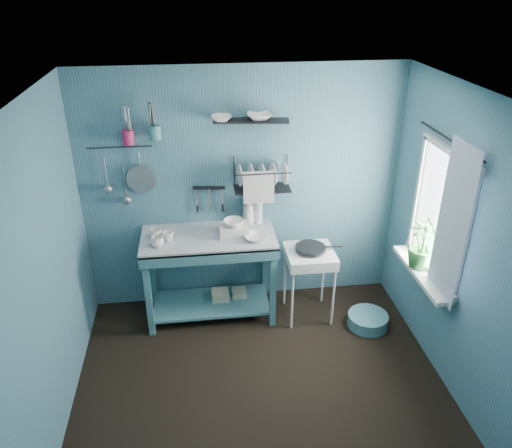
{
  "coord_description": "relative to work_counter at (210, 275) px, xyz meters",
  "views": [
    {
      "loc": [
        -0.46,
        -3.13,
        3.24
      ],
      "look_at": [
        0.05,
        0.85,
        1.2
      ],
      "focal_mm": 35.0,
      "sensor_mm": 36.0,
      "label": 1
    }
  ],
  "objects": [
    {
      "name": "ceiling",
      "position": [
        0.38,
        -1.2,
        2.04
      ],
      "size": [
        3.2,
        3.2,
        0.0
      ],
      "primitive_type": "plane",
      "rotation": [
        3.14,
        0.0,
        0.0
      ],
      "color": "silver",
      "rests_on": "ground"
    },
    {
      "name": "wall_front",
      "position": [
        0.38,
        -2.7,
        0.79
      ],
      "size": [
        3.2,
        0.0,
        3.2
      ],
      "primitive_type": "plane",
      "rotation": [
        -1.57,
        0.0,
        0.0
      ],
      "color": "#376071",
      "rests_on": "ground"
    },
    {
      "name": "counter_bowl",
      "position": [
        0.45,
        -0.15,
        0.49
      ],
      "size": [
        0.22,
        0.22,
        0.05
      ],
      "primitive_type": "imported",
      "color": "silver",
      "rests_on": "work_counter"
    },
    {
      "name": "water_bottle",
      "position": [
        0.52,
        0.22,
        0.6
      ],
      "size": [
        0.09,
        0.09,
        0.28
      ],
      "primitive_type": "cylinder",
      "color": "silver",
      "rests_on": "work_counter"
    },
    {
      "name": "window_glass",
      "position": [
        1.96,
        -0.75,
        0.94
      ],
      "size": [
        0.0,
        1.1,
        1.1
      ],
      "primitive_type": "plane",
      "rotation": [
        1.57,
        0.0,
        1.57
      ],
      "color": "white",
      "rests_on": "wall_right"
    },
    {
      "name": "utensil_cup_teal",
      "position": [
        -0.44,
        0.22,
        1.45
      ],
      "size": [
        0.11,
        0.11,
        0.13
      ],
      "primitive_type": "cylinder",
      "color": "teal",
      "rests_on": "wall_back"
    },
    {
      "name": "dish_rack",
      "position": [
        0.55,
        0.17,
        1.01
      ],
      "size": [
        0.56,
        0.27,
        0.32
      ],
      "primitive_type": "cube",
      "rotation": [
        0.0,
        0.0,
        -0.05
      ],
      "color": "black",
      "rests_on": "wall_back"
    },
    {
      "name": "wall_left",
      "position": [
        -1.22,
        -1.2,
        0.79
      ],
      "size": [
        0.0,
        3.0,
        3.0
      ],
      "primitive_type": "plane",
      "rotation": [
        1.57,
        0.0,
        1.57
      ],
      "color": "#376071",
      "rests_on": "ground"
    },
    {
      "name": "wash_tub",
      "position": [
        0.25,
        -0.02,
        0.51
      ],
      "size": [
        0.28,
        0.22,
        0.1
      ],
      "primitive_type": "cube",
      "color": "beige",
      "rests_on": "work_counter"
    },
    {
      "name": "colander",
      "position": [
        -0.61,
        0.25,
        0.99
      ],
      "size": [
        0.28,
        0.03,
        0.28
      ],
      "primitive_type": "cylinder",
      "rotation": [
        1.54,
        0.0,
        0.0
      ],
      "color": "gray",
      "rests_on": "wall_back"
    },
    {
      "name": "mug_right",
      "position": [
        -0.5,
        0.0,
        0.51
      ],
      "size": [
        0.17,
        0.17,
        0.1
      ],
      "primitive_type": "imported",
      "rotation": [
        0.0,
        0.0,
        1.05
      ],
      "color": "silver",
      "rests_on": "work_counter"
    },
    {
      "name": "soap_bottle",
      "position": [
        0.42,
        0.2,
        0.61
      ],
      "size": [
        0.12,
        0.12,
        0.3
      ],
      "primitive_type": "imported",
      "color": "beige",
      "rests_on": "work_counter"
    },
    {
      "name": "hotplate_stand",
      "position": [
        1.0,
        -0.15,
        -0.08
      ],
      "size": [
        0.49,
        0.49,
        0.76
      ],
      "primitive_type": "cube",
      "rotation": [
        0.0,
        0.0,
        -0.02
      ],
      "color": "silver",
      "rests_on": "floor"
    },
    {
      "name": "ladle_outer",
      "position": [
        -0.93,
        0.26,
        1.08
      ],
      "size": [
        0.01,
        0.01,
        0.3
      ],
      "primitive_type": "cylinder",
      "color": "gray",
      "rests_on": "wall_back"
    },
    {
      "name": "curtain_rod",
      "position": [
        1.92,
        -0.75,
        1.59
      ],
      "size": [
        0.02,
        1.05,
        0.02
      ],
      "primitive_type": "cylinder",
      "rotation": [
        1.57,
        0.0,
        0.0
      ],
      "color": "black",
      "rests_on": "wall_right"
    },
    {
      "name": "mug_left",
      "position": [
        -0.48,
        -0.16,
        0.51
      ],
      "size": [
        0.12,
        0.12,
        0.1
      ],
      "primitive_type": "imported",
      "color": "silver",
      "rests_on": "work_counter"
    },
    {
      "name": "curtain",
      "position": [
        1.9,
        -1.05,
        0.99
      ],
      "size": [
        0.0,
        1.35,
        1.35
      ],
      "primitive_type": "plane",
      "rotation": [
        1.57,
        0.0,
        1.57
      ],
      "color": "silver",
      "rests_on": "wall_right"
    },
    {
      "name": "shelf_bowl_right",
      "position": [
        0.53,
        0.2,
        1.64
      ],
      "size": [
        0.24,
        0.24,
        0.06
      ],
      "primitive_type": "imported",
      "rotation": [
        0.0,
        0.0,
        -0.03
      ],
      "color": "silver",
      "rests_on": "upper_shelf"
    },
    {
      "name": "hook_rail",
      "position": [
        -0.78,
        0.27,
        1.31
      ],
      "size": [
        0.6,
        0.01,
        0.01
      ],
      "primitive_type": "cylinder",
      "rotation": [
        0.0,
        1.57,
        0.0
      ],
      "color": "black",
      "rests_on": "wall_back"
    },
    {
      "name": "potted_plant",
      "position": [
        1.89,
        -0.67,
        0.59
      ],
      "size": [
        0.26,
        0.26,
        0.46
      ],
      "primitive_type": "imported",
      "rotation": [
        0.0,
        0.0,
        -0.03
      ],
      "color": "#2B6D2E",
      "rests_on": "windowsill"
    },
    {
      "name": "work_counter",
      "position": [
        0.0,
        0.0,
        0.0
      ],
      "size": [
        1.42,
        0.91,
        0.93
      ],
      "primitive_type": "cube",
      "rotation": [
        0.0,
        0.0,
        0.21
      ],
      "color": "#386C76",
      "rests_on": "floor"
    },
    {
      "name": "utensil_cup_magenta",
      "position": [
        -0.68,
        0.22,
        1.41
      ],
      "size": [
        0.11,
        0.11,
        0.13
      ],
      "primitive_type": "cylinder",
      "color": "#A31E4C",
      "rests_on": "wall_back"
    },
    {
      "name": "wall_back",
      "position": [
        0.38,
        0.3,
        0.79
      ],
      "size": [
        3.2,
        0.0,
        3.2
      ],
      "primitive_type": "plane",
      "rotation": [
        1.57,
        0.0,
        0.0
      ],
      "color": "#376071",
      "rests_on": "ground"
    },
    {
      "name": "storage_tin_small",
      "position": [
        0.3,
        0.08,
        -0.36
      ],
      "size": [
        0.15,
        0.15,
        0.2
      ],
      "primitive_type": "cube",
      "color": "tan",
      "rests_on": "floor"
    },
    {
      "name": "knife_strip",
      "position": [
        0.04,
        0.27,
        0.85
      ],
      "size": [
        0.32,
        0.06,
        0.03
      ],
      "primitive_type": "cube",
      "rotation": [
        0.0,
        0.0,
        -0.12
      ],
      "color": "black",
      "rests_on": "wall_back"
    },
    {
      "name": "ladle_inner",
      "position": [
        -0.77,
        0.26,
        0.95
      ],
      "size": [
        0.01,
        0.01,
        0.3
      ],
      "primitive_type": "cylinder",
      "color": "gray",
      "rests_on": "wall_back"
    },
    {
      "name": "mug_mid",
      "position": [
        -0.38,
        -0.06,
        0.51
      ],
      "size": [
        0.14,
        0.14,
        0.09
      ],
      "primitive_type": "imported",
      "rotation": [
        0.0,
        0.0,
        0.52
      ],
      "color": "silver",
      "rests_on": "work_counter"
    },
    {
      "name": "windowsill",
      "position": [
        1.88,
        -0.75,
        0.35
      ],
      "size": [
        0.16,
        0.95,
        0.04
      ],
      "primitive_type": "cube",
      "color": "silver",
      "rests_on": "wall_right"
    },
    {
      "name": "floor_basin",
      "position": [
        1.57,
        -0.43,
        -0.4
      ],
      "size": [
        0.41,
        0.41,
        0.13
      ],
      "primitive_type": "cylinder",
      "color": "teal",
      "rests_on": "floor"
    },
    {
      "name": "upper_shelf",
      "position": [
        0.45,
        0.2,
        1.54
      ],
      "size": [
        0.72,
        0.27,
        0.02
      ],
      "primitive_type": "cube",
      "rotation": [
        0.0,
        0.0,
        -0.13
      ],
      "color": "black",
      "rests_on": "wall_back"
    },
    {
      "name": "shelf_bowl_left",
      "position": [
        0.17,
        0.2,
        1.55
      ],
      "size": [
        0.21,
        0.21,
        0.05
      ],
      "primitive_type": "imported",
      "rotation": [
        0.0,
        0.0,
        -0.09
      ],
      "color": "silver",
      "rests_on": "upper_shelf"
    },
    {
      "name": "floor",
      "position": [
        0.38,
        -1.2,
        -0.46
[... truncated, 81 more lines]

